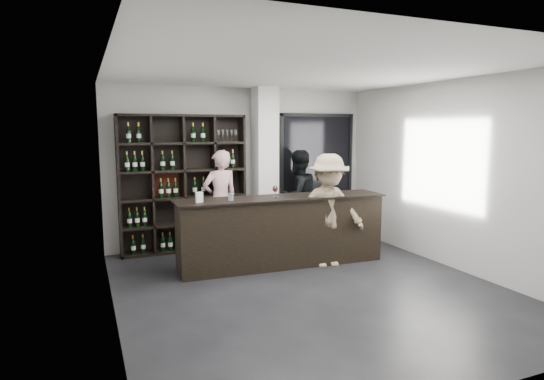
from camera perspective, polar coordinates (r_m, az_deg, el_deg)
name	(u,v)px	position (r m, az deg, el deg)	size (l,w,h in m)	color
floor	(308,288)	(6.37, 4.59, -12.17)	(5.00, 5.50, 0.01)	black
wine_shelf	(183,184)	(8.10, -11.05, 0.78)	(2.20, 0.35, 2.40)	black
structural_column	(265,167)	(8.41, -0.90, 2.89)	(0.40, 0.40, 2.90)	silver
glass_panel	(317,167)	(9.12, 5.62, 2.92)	(1.60, 0.08, 2.10)	black
tasting_counter	(282,231)	(7.20, 1.26, -5.17)	(3.34, 0.69, 1.10)	black
taster_pink	(220,200)	(8.13, -6.49, -1.30)	(0.65, 0.43, 1.78)	beige
taster_black	(298,197)	(8.57, 3.25, -0.86)	(0.86, 0.67, 1.76)	black
customer	(328,211)	(7.16, 7.08, -2.57)	(1.14, 0.66, 1.77)	#8F7B5B
wine_glass	(275,191)	(7.04, 0.40, -0.08)	(0.09, 0.09, 0.20)	white
spit_cup	(231,197)	(6.75, -5.18, -0.87)	(0.08, 0.08, 0.11)	silver
napkin_stack	(328,193)	(7.53, 7.08, -0.34)	(0.11, 0.11, 0.02)	white
card_stand	(199,197)	(6.63, -9.12, -0.90)	(0.10, 0.05, 0.15)	white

